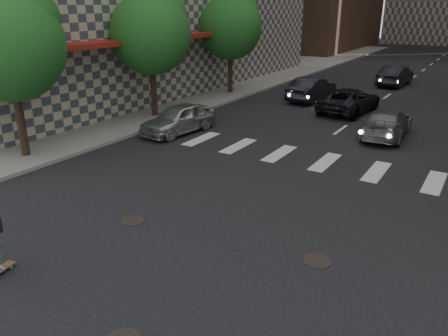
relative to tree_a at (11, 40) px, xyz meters
The scene contains 12 objects.
ground 10.99m from the tree_a, 18.35° to the right, with size 160.00×160.00×0.00m, color black.
sidewalk_left 18.19m from the tree_a, 106.66° to the left, with size 13.00×80.00×0.15m, color gray.
tree_a is the anchor object (origin of this frame).
tree_b 8.00m from the tree_a, 90.00° to the left, with size 4.20×4.20×6.60m.
tree_c 16.00m from the tree_a, 90.00° to the left, with size 4.20×4.20×6.60m.
manhole_b 8.99m from the tree_a, 14.56° to the right, with size 0.70×0.70×0.02m, color black.
manhole_c 13.62m from the tree_a, ahead, with size 0.70×0.70×0.02m, color black.
silver_sedan 7.87m from the tree_a, 64.72° to the left, with size 1.67×4.15×1.41m, color #AEB0B5.
traffic_car_a 18.17m from the tree_a, 71.82° to the left, with size 1.58×4.54×1.50m, color black.
traffic_car_b 16.39m from the tree_a, 43.11° to the left, with size 1.85×4.55×1.32m, color slate.
traffic_car_c 17.64m from the tree_a, 59.86° to the left, with size 2.28×4.95×1.38m, color black.
traffic_car_e 27.30m from the tree_a, 70.71° to the left, with size 1.60×4.59×1.51m, color black.
Camera 1 is at (6.24, -6.98, 5.89)m, focal length 35.00 mm.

